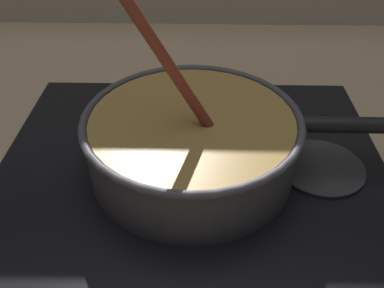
# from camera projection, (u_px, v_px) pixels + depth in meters

# --- Properties ---
(hob_plate) EXTENTS (0.56, 0.48, 0.01)m
(hob_plate) POSITION_uv_depth(u_px,v_px,m) (192.00, 170.00, 0.60)
(hob_plate) COLOR black
(hob_plate) RESTS_ON ground
(burner_ring) EXTENTS (0.16, 0.16, 0.01)m
(burner_ring) POSITION_uv_depth(u_px,v_px,m) (192.00, 165.00, 0.59)
(burner_ring) COLOR #592D0C
(burner_ring) RESTS_ON hob_plate
(spare_burner) EXTENTS (0.12, 0.12, 0.01)m
(spare_burner) POSITION_uv_depth(u_px,v_px,m) (320.00, 167.00, 0.59)
(spare_burner) COLOR #262628
(spare_burner) RESTS_ON hob_plate
(cooking_pan) EXTENTS (0.44, 0.30, 0.28)m
(cooking_pan) POSITION_uv_depth(u_px,v_px,m) (193.00, 141.00, 0.57)
(cooking_pan) COLOR #38383D
(cooking_pan) RESTS_ON hob_plate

